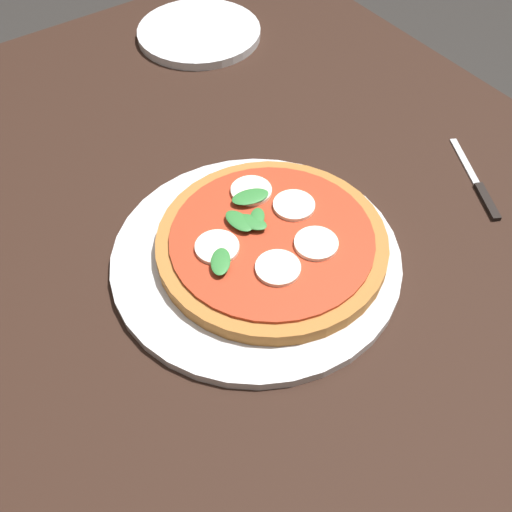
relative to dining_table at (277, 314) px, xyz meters
The scene contains 6 objects.
ground_plane 0.65m from the dining_table, ahead, with size 6.00×6.00×0.00m, color #2D2B28.
dining_table is the anchor object (origin of this frame).
serving_tray 0.11m from the dining_table, 47.07° to the left, with size 0.34×0.34×0.01m, color silver.
pizza 0.13m from the dining_table, ahead, with size 0.27×0.27×0.03m.
plate_white 0.53m from the dining_table, 21.22° to the right, with size 0.21×0.21×0.01m, color white.
knife 0.31m from the dining_table, 99.41° to the right, with size 0.15×0.08×0.01m.
Camera 1 is at (-0.37, 0.29, 1.32)m, focal length 44.17 mm.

